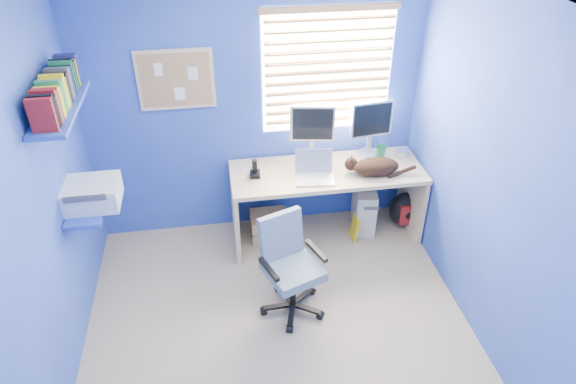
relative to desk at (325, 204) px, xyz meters
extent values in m
cube|color=tan|center=(-0.61, -1.26, -0.37)|extent=(3.00, 3.20, 0.00)
cube|color=white|center=(-0.61, -1.26, 2.13)|extent=(3.00, 3.20, 0.00)
cube|color=#2E4A9E|center=(-0.61, 0.34, 0.88)|extent=(3.00, 0.01, 2.50)
cube|color=#2E4A9E|center=(-2.11, -1.26, 0.88)|extent=(0.01, 3.20, 2.50)
cube|color=#2E4A9E|center=(0.89, -1.26, 0.88)|extent=(0.01, 3.20, 2.50)
cube|color=tan|center=(0.00, 0.00, 0.00)|extent=(1.75, 0.65, 0.74)
cube|color=silver|center=(-0.14, -0.14, 0.48)|extent=(0.36, 0.30, 0.22)
cube|color=silver|center=(-0.10, 0.23, 0.64)|extent=(0.41, 0.19, 0.54)
cube|color=silver|center=(0.45, 0.23, 0.64)|extent=(0.41, 0.17, 0.54)
cube|color=black|center=(-0.65, 0.00, 0.45)|extent=(0.10, 0.12, 0.17)
imported|color=#217E45|center=(0.55, 0.17, 0.42)|extent=(0.10, 0.09, 0.10)
cylinder|color=silver|center=(0.75, 0.14, 0.41)|extent=(0.13, 0.13, 0.07)
ellipsoid|color=black|center=(0.41, -0.13, 0.44)|extent=(0.46, 0.33, 0.15)
cube|color=beige|center=(0.42, 0.10, -0.14)|extent=(0.26, 0.47, 0.45)
cube|color=tan|center=(-0.53, 0.05, -0.23)|extent=(0.35, 0.28, 0.27)
cube|color=yellow|center=(0.28, -0.10, -0.25)|extent=(0.03, 0.17, 0.24)
ellipsoid|color=black|center=(0.82, 0.04, -0.18)|extent=(0.32, 0.24, 0.37)
cylinder|color=black|center=(-0.47, -0.92, -0.34)|extent=(0.63, 0.63, 0.06)
cylinder|color=black|center=(-0.47, -0.92, -0.15)|extent=(0.06, 0.06, 0.32)
cube|color=gray|center=(-0.47, -0.92, 0.05)|extent=(0.51, 0.51, 0.08)
cube|color=gray|center=(-0.53, -0.74, 0.28)|extent=(0.36, 0.18, 0.38)
cube|color=white|center=(0.04, 0.33, 1.18)|extent=(1.15, 0.01, 1.10)
cube|color=#BA7C44|center=(0.04, 0.30, 1.18)|extent=(1.10, 0.03, 1.00)
cube|color=tan|center=(-1.26, 0.33, 1.18)|extent=(0.64, 0.02, 0.52)
cube|color=tan|center=(-1.26, 0.32, 1.18)|extent=(0.58, 0.01, 0.46)
cube|color=#2C48B8|center=(-1.97, -0.51, 0.55)|extent=(0.26, 0.55, 0.03)
cube|color=silver|center=(-1.93, -0.51, 0.65)|extent=(0.42, 0.34, 0.18)
cube|color=#2C48B8|center=(-1.98, -0.51, 1.35)|extent=(0.24, 0.90, 0.03)
cube|color=navy|center=(-1.99, -0.51, 1.48)|extent=(0.15, 0.80, 0.22)
camera|label=1|loc=(-0.98, -3.85, 2.78)|focal=32.00mm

